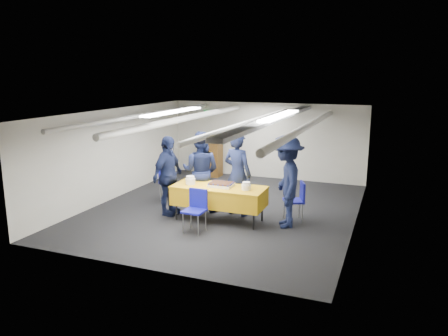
{
  "coord_description": "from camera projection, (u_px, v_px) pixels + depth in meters",
  "views": [
    {
      "loc": [
        3.64,
        -9.26,
        3.17
      ],
      "look_at": [
        0.08,
        -0.2,
        1.05
      ],
      "focal_mm": 35.0,
      "sensor_mm": 36.0,
      "label": 1
    }
  ],
  "objects": [
    {
      "name": "ground",
      "position": [
        224.0,
        209.0,
        10.39
      ],
      "size": [
        7.0,
        7.0,
        0.0
      ],
      "primitive_type": "plane",
      "color": "black",
      "rests_on": "ground"
    },
    {
      "name": "room_shell",
      "position": [
        234.0,
        132.0,
        10.34
      ],
      "size": [
        6.0,
        7.0,
        2.3
      ],
      "color": "beige",
      "rests_on": "ground"
    },
    {
      "name": "serving_table",
      "position": [
        219.0,
        196.0,
        9.49
      ],
      "size": [
        2.03,
        0.84,
        0.77
      ],
      "color": "black",
      "rests_on": "ground"
    },
    {
      "name": "sheet_cake",
      "position": [
        221.0,
        184.0,
        9.43
      ],
      "size": [
        0.52,
        0.4,
        0.09
      ],
      "color": "white",
      "rests_on": "serving_table"
    },
    {
      "name": "plate_stack_left",
      "position": [
        190.0,
        180.0,
        9.62
      ],
      "size": [
        0.21,
        0.21,
        0.18
      ],
      "color": "white",
      "rests_on": "serving_table"
    },
    {
      "name": "plate_stack_right",
      "position": [
        246.0,
        186.0,
        9.16
      ],
      "size": [
        0.2,
        0.2,
        0.17
      ],
      "color": "white",
      "rests_on": "serving_table"
    },
    {
      "name": "podium",
      "position": [
        212.0,
        157.0,
        13.6
      ],
      "size": [
        0.62,
        0.53,
        1.25
      ],
      "color": "brown",
      "rests_on": "ground"
    },
    {
      "name": "chair_near",
      "position": [
        196.0,
        206.0,
        8.86
      ],
      "size": [
        0.43,
        0.43,
        0.87
      ],
      "color": "gray",
      "rests_on": "ground"
    },
    {
      "name": "chair_right",
      "position": [
        297.0,
        197.0,
        9.48
      ],
      "size": [
        0.55,
        0.55,
        0.87
      ],
      "color": "gray",
      "rests_on": "ground"
    },
    {
      "name": "chair_left",
      "position": [
        168.0,
        180.0,
        11.03
      ],
      "size": [
        0.59,
        0.59,
        0.87
      ],
      "color": "gray",
      "rests_on": "ground"
    },
    {
      "name": "sailor_a",
      "position": [
        237.0,
        174.0,
        9.82
      ],
      "size": [
        0.78,
        0.61,
        1.9
      ],
      "primitive_type": "imported",
      "rotation": [
        0.0,
        0.0,
        2.9
      ],
      "color": "black",
      "rests_on": "ground"
    },
    {
      "name": "sailor_b",
      "position": [
        201.0,
        171.0,
        10.16
      ],
      "size": [
        0.97,
        0.79,
        1.87
      ],
      "primitive_type": "imported",
      "rotation": [
        0.0,
        0.0,
        3.24
      ],
      "color": "black",
      "rests_on": "ground"
    },
    {
      "name": "sailor_c",
      "position": [
        168.0,
        176.0,
        9.83
      ],
      "size": [
        0.52,
        1.09,
        1.81
      ],
      "primitive_type": "imported",
      "rotation": [
        0.0,
        0.0,
        1.5
      ],
      "color": "black",
      "rests_on": "ground"
    },
    {
      "name": "sailor_d",
      "position": [
        286.0,
        181.0,
        9.05
      ],
      "size": [
        1.1,
        1.43,
        1.94
      ],
      "primitive_type": "imported",
      "rotation": [
        0.0,
        0.0,
        -1.22
      ],
      "color": "black",
      "rests_on": "ground"
    }
  ]
}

